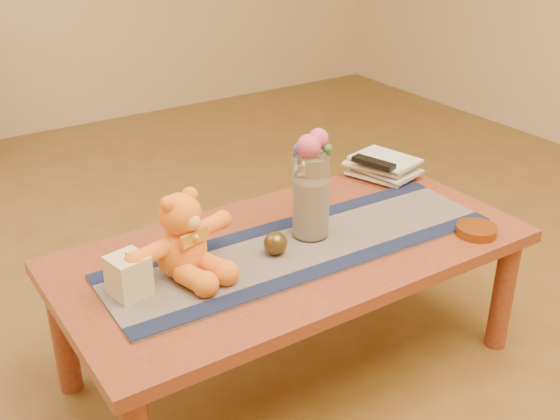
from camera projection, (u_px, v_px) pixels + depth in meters
floor at (293, 365)px, 2.22m from camera, size 5.50×5.50×0.00m
coffee_table_top at (294, 251)px, 2.03m from camera, size 1.40×0.70×0.04m
table_leg_fr at (503, 294)px, 2.23m from camera, size 0.07×0.07×0.41m
table_leg_bl at (63, 334)px, 2.03m from camera, size 0.07×0.07×0.41m
table_leg_br at (386, 226)px, 2.66m from camera, size 0.07×0.07×0.41m
persian_runner at (303, 247)px, 2.01m from camera, size 1.21×0.38×0.01m
runner_border_near at (331, 266)px, 1.89m from camera, size 1.20×0.09×0.00m
runner_border_far at (277, 226)px, 2.11m from camera, size 1.20×0.09×0.00m
teddy_bear at (181, 235)px, 1.82m from camera, size 0.40×0.36×0.23m
pillar_candle at (129, 276)px, 1.75m from camera, size 0.11×0.11×0.11m
candle_wick at (126, 255)px, 1.72m from camera, size 0.00×0.00×0.01m
glass_vase at (311, 196)px, 2.01m from camera, size 0.11×0.11×0.26m
potpourri_fill at (311, 208)px, 2.02m from camera, size 0.09×0.09×0.18m
rose_left at (309, 146)px, 1.92m from camera, size 0.07×0.07×0.07m
rose_right at (318, 138)px, 1.95m from camera, size 0.06×0.06×0.06m
blue_flower_back at (308, 142)px, 1.97m from camera, size 0.04×0.04×0.04m
blue_flower_side at (300, 149)px, 1.94m from camera, size 0.04×0.04×0.04m
leaf_sprig at (327, 149)px, 1.95m from camera, size 0.03×0.03×0.03m
bronze_ball at (275, 243)px, 1.95m from camera, size 0.08×0.08×0.07m
book_bottom at (370, 181)px, 2.42m from camera, size 0.23×0.27×0.02m
book_lower at (372, 176)px, 2.42m from camera, size 0.21×0.25×0.02m
book_upper at (369, 172)px, 2.40m from camera, size 0.24×0.27×0.02m
book_top at (372, 166)px, 2.40m from camera, size 0.21×0.26×0.02m
tv_remote at (374, 163)px, 2.38m from camera, size 0.09×0.17×0.02m
amber_dish at (476, 230)px, 2.08m from camera, size 0.15×0.15×0.03m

